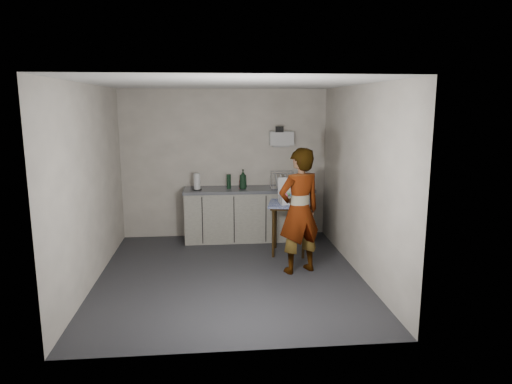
{
  "coord_description": "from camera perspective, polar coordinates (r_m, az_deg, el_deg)",
  "views": [
    {
      "loc": [
        -0.22,
        -6.02,
        2.34
      ],
      "look_at": [
        0.41,
        0.45,
        1.08
      ],
      "focal_mm": 32.0,
      "sensor_mm": 36.0,
      "label": 1
    }
  ],
  "objects": [
    {
      "name": "side_table",
      "position": [
        7.18,
        4.17,
        -2.21
      ],
      "size": [
        0.75,
        0.75,
        0.82
      ],
      "rotation": [
        0.0,
        0.0,
        -0.21
      ],
      "color": "#36220C",
      "rests_on": "ground"
    },
    {
      "name": "standing_man",
      "position": [
        6.36,
        5.43,
        -2.38
      ],
      "size": [
        0.75,
        0.63,
        1.76
      ],
      "primitive_type": "imported",
      "rotation": [
        0.0,
        0.0,
        3.51
      ],
      "color": "#B2A593",
      "rests_on": "ground"
    },
    {
      "name": "ceiling",
      "position": [
        6.03,
        -3.55,
        13.34
      ],
      "size": [
        3.6,
        4.0,
        0.01
      ],
      "primitive_type": "cube",
      "color": "white",
      "rests_on": "wall_back"
    },
    {
      "name": "bakery_box",
      "position": [
        7.14,
        4.04,
        -0.71
      ],
      "size": [
        0.29,
        0.3,
        0.39
      ],
      "rotation": [
        0.0,
        0.0,
        0.05
      ],
      "color": "silver",
      "rests_on": "side_table"
    },
    {
      "name": "dish_rack",
      "position": [
        7.88,
        3.26,
        0.95
      ],
      "size": [
        0.41,
        0.31,
        0.29
      ],
      "color": "silver",
      "rests_on": "kitchen_counter"
    },
    {
      "name": "dark_bottle",
      "position": [
        7.83,
        -3.42,
        1.32
      ],
      "size": [
        0.07,
        0.07,
        0.25
      ],
      "primitive_type": "cylinder",
      "color": "black",
      "rests_on": "kitchen_counter"
    },
    {
      "name": "wall_shelf",
      "position": [
        8.06,
        3.2,
        6.7
      ],
      "size": [
        0.42,
        0.18,
        0.37
      ],
      "color": "silver",
      "rests_on": "ground"
    },
    {
      "name": "ground",
      "position": [
        6.46,
        -3.27,
        -10.31
      ],
      "size": [
        4.0,
        4.0,
        0.0
      ],
      "primitive_type": "plane",
      "color": "#2A2A30",
      "rests_on": "ground"
    },
    {
      "name": "soda_can",
      "position": [
        7.87,
        -1.84,
        0.97
      ],
      "size": [
        0.07,
        0.07,
        0.14
      ],
      "primitive_type": "cylinder",
      "color": "#B71218",
      "rests_on": "kitchen_counter"
    },
    {
      "name": "soap_bottle",
      "position": [
        7.79,
        -1.63,
        1.61
      ],
      "size": [
        0.14,
        0.14,
        0.34
      ],
      "primitive_type": "imported",
      "rotation": [
        0.0,
        0.0,
        0.1
      ],
      "color": "black",
      "rests_on": "kitchen_counter"
    },
    {
      "name": "paper_towel",
      "position": [
        7.76,
        -7.39,
        1.23
      ],
      "size": [
        0.16,
        0.16,
        0.28
      ],
      "color": "black",
      "rests_on": "kitchen_counter"
    },
    {
      "name": "wall_back",
      "position": [
        8.08,
        -3.94,
        3.52
      ],
      "size": [
        3.6,
        0.02,
        2.6
      ],
      "primitive_type": "cube",
      "color": "#BBB1A3",
      "rests_on": "ground"
    },
    {
      "name": "kitchen_counter",
      "position": [
        7.98,
        -0.92,
        -2.94
      ],
      "size": [
        2.24,
        0.62,
        0.91
      ],
      "color": "black",
      "rests_on": "ground"
    },
    {
      "name": "wall_right",
      "position": [
        6.43,
        12.75,
        1.36
      ],
      "size": [
        0.02,
        4.0,
        2.6
      ],
      "primitive_type": "cube",
      "color": "#BBB1A3",
      "rests_on": "ground"
    },
    {
      "name": "wall_left",
      "position": [
        6.31,
        -19.87,
        0.79
      ],
      "size": [
        0.02,
        4.0,
        2.6
      ],
      "primitive_type": "cube",
      "color": "#BBB1A3",
      "rests_on": "ground"
    }
  ]
}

